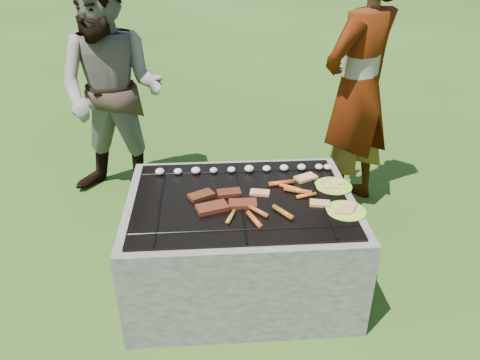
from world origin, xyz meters
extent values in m
plane|color=#264511|center=(0.00, 0.00, 0.00)|extent=(60.00, 60.00, 0.00)
cube|color=#A19A8F|center=(0.00, 0.41, 0.30)|extent=(1.30, 0.18, 0.60)
cube|color=gray|center=(0.00, -0.41, 0.30)|extent=(1.30, 0.18, 0.60)
cube|color=#A09A8E|center=(-0.56, 0.00, 0.30)|extent=(0.18, 0.64, 0.60)
cube|color=#A9A095|center=(0.56, 0.00, 0.30)|extent=(0.18, 0.64, 0.60)
cube|color=black|center=(0.00, 0.00, 0.24)|extent=(0.94, 0.64, 0.48)
sphere|color=#FF5914|center=(0.00, 0.00, 0.46)|extent=(0.10, 0.10, 0.10)
cube|color=black|center=(0.00, 0.00, 0.61)|extent=(1.20, 0.90, 0.01)
cylinder|color=black|center=(-0.45, 0.00, 0.61)|extent=(0.01, 0.88, 0.01)
cylinder|color=black|center=(0.00, 0.00, 0.61)|extent=(0.01, 0.88, 0.01)
cylinder|color=black|center=(0.45, 0.00, 0.61)|extent=(0.01, 0.88, 0.01)
cylinder|color=black|center=(0.00, -0.32, 0.61)|extent=(1.18, 0.01, 0.01)
cylinder|color=black|center=(0.00, 0.32, 0.61)|extent=(1.18, 0.01, 0.01)
ellipsoid|color=beige|center=(-0.48, 0.32, 0.63)|extent=(0.06, 0.06, 0.04)
ellipsoid|color=white|center=(-0.37, 0.32, 0.63)|extent=(0.05, 0.05, 0.04)
ellipsoid|color=#F0E6CB|center=(-0.26, 0.32, 0.63)|extent=(0.06, 0.06, 0.04)
ellipsoid|color=beige|center=(-0.15, 0.32, 0.63)|extent=(0.05, 0.05, 0.03)
ellipsoid|color=beige|center=(-0.03, 0.32, 0.63)|extent=(0.05, 0.05, 0.04)
ellipsoid|color=#EFE6CB|center=(0.08, 0.32, 0.63)|extent=(0.06, 0.06, 0.04)
ellipsoid|color=white|center=(0.19, 0.32, 0.63)|extent=(0.05, 0.05, 0.04)
ellipsoid|color=beige|center=(0.30, 0.32, 0.63)|extent=(0.05, 0.05, 0.04)
ellipsoid|color=beige|center=(0.41, 0.32, 0.63)|extent=(0.05, 0.05, 0.04)
ellipsoid|color=beige|center=(0.52, 0.32, 0.63)|extent=(0.05, 0.05, 0.03)
ellipsoid|color=beige|center=(0.58, 0.31, 0.63)|extent=(0.05, 0.05, 0.03)
cube|color=maroon|center=(-0.22, 0.03, 0.62)|extent=(0.16, 0.14, 0.02)
cube|color=maroon|center=(-0.06, 0.05, 0.62)|extent=(0.14, 0.09, 0.02)
cube|color=#93371A|center=(-0.16, -0.11, 0.62)|extent=(0.19, 0.14, 0.02)
cube|color=#99321B|center=(0.01, -0.08, 0.62)|extent=(0.16, 0.09, 0.02)
cylinder|color=red|center=(0.25, 0.13, 0.63)|extent=(0.16, 0.05, 0.03)
cylinder|color=orange|center=(0.29, 0.08, 0.62)|extent=(0.12, 0.08, 0.02)
cylinder|color=orange|center=(0.33, 0.03, 0.63)|extent=(0.16, 0.09, 0.03)
cylinder|color=orange|center=(0.37, -0.02, 0.62)|extent=(0.12, 0.05, 0.02)
cylinder|color=#D44F22|center=(0.08, -0.17, 0.62)|extent=(0.11, 0.12, 0.03)
cylinder|color=#B9791E|center=(0.21, -0.19, 0.63)|extent=(0.11, 0.14, 0.03)
cylinder|color=orange|center=(-0.07, -0.21, 0.62)|extent=(0.06, 0.12, 0.02)
cylinder|color=#C1631F|center=(0.05, -0.25, 0.63)|extent=(0.08, 0.15, 0.03)
cube|color=tan|center=(0.11, 0.04, 0.62)|extent=(0.12, 0.09, 0.01)
cube|color=tan|center=(0.43, -0.10, 0.62)|extent=(0.12, 0.09, 0.01)
cube|color=#F5C47D|center=(0.41, 0.20, 0.62)|extent=(0.15, 0.13, 0.02)
cylinder|color=#F4F33A|center=(0.56, 0.10, 0.61)|extent=(0.24, 0.24, 0.01)
cube|color=#F5C07D|center=(0.54, 0.08, 0.62)|extent=(0.08, 0.05, 0.01)
cube|color=#E8BA76|center=(0.59, 0.12, 0.62)|extent=(0.09, 0.07, 0.01)
cylinder|color=#FFFE3C|center=(0.56, -0.18, 0.61)|extent=(0.26, 0.26, 0.01)
cube|color=#DEBD71|center=(0.54, -0.20, 0.62)|extent=(0.09, 0.07, 0.01)
cube|color=#F9B67F|center=(0.59, -0.16, 0.62)|extent=(0.10, 0.11, 0.02)
imported|color=gray|center=(0.92, 0.92, 0.94)|extent=(0.82, 0.77, 1.87)
imported|color=#AAA08D|center=(-0.89, 1.20, 0.86)|extent=(0.98, 0.84, 1.73)
camera|label=1|loc=(-0.17, -2.28, 1.97)|focal=35.00mm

